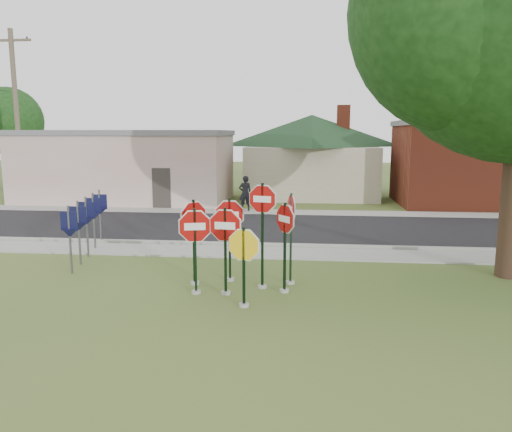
# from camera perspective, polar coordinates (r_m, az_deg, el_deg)

# --- Properties ---
(ground) EXTENTS (120.00, 120.00, 0.00)m
(ground) POSITION_cam_1_polar(r_m,az_deg,el_deg) (11.76, -3.18, -10.62)
(ground) COLOR #3B5821
(ground) RESTS_ON ground
(sidewalk_near) EXTENTS (60.00, 1.60, 0.06)m
(sidewalk_near) POSITION_cam_1_polar(r_m,az_deg,el_deg) (16.98, -0.26, -4.19)
(sidewalk_near) COLOR gray
(sidewalk_near) RESTS_ON ground
(road) EXTENTS (60.00, 7.00, 0.04)m
(road) POSITION_cam_1_polar(r_m,az_deg,el_deg) (21.36, 1.04, -1.38)
(road) COLOR black
(road) RESTS_ON ground
(sidewalk_far) EXTENTS (60.00, 1.60, 0.06)m
(sidewalk_far) POSITION_cam_1_polar(r_m,az_deg,el_deg) (25.58, 1.86, 0.44)
(sidewalk_far) COLOR gray
(sidewalk_far) RESTS_ON ground
(curb) EXTENTS (60.00, 0.20, 0.14)m
(curb) POSITION_cam_1_polar(r_m,az_deg,el_deg) (17.94, 0.09, -3.31)
(curb) COLOR gray
(curb) RESTS_ON ground
(stop_sign_center) EXTENTS (1.13, 0.24, 2.34)m
(stop_sign_center) POSITION_cam_1_polar(r_m,az_deg,el_deg) (12.44, -3.53, -2.63)
(stop_sign_center) COLOR gray
(stop_sign_center) RESTS_ON ground
(stop_sign_yellow) EXTENTS (1.03, 0.25, 2.01)m
(stop_sign_yellow) POSITION_cam_1_polar(r_m,az_deg,el_deg) (11.59, -1.41, -4.84)
(stop_sign_yellow) COLOR gray
(stop_sign_yellow) RESTS_ON ground
(stop_sign_left) EXTENTS (1.11, 0.27, 2.31)m
(stop_sign_left) POSITION_cam_1_polar(r_m,az_deg,el_deg) (12.58, -6.97, -2.66)
(stop_sign_left) COLOR gray
(stop_sign_left) RESTS_ON ground
(stop_sign_right) EXTENTS (0.63, 0.82, 2.42)m
(stop_sign_right) POSITION_cam_1_polar(r_m,az_deg,el_deg) (12.60, 3.32, -2.27)
(stop_sign_right) COLOR gray
(stop_sign_right) RESTS_ON ground
(stop_sign_back_right) EXTENTS (1.00, 0.24, 2.88)m
(stop_sign_back_right) POSITION_cam_1_polar(r_m,az_deg,el_deg) (12.87, 0.74, -0.54)
(stop_sign_back_right) COLOR gray
(stop_sign_back_right) RESTS_ON ground
(stop_sign_back_left) EXTENTS (1.09, 0.24, 2.40)m
(stop_sign_back_left) POSITION_cam_1_polar(r_m,az_deg,el_deg) (13.59, -3.03, -1.42)
(stop_sign_back_left) COLOR gray
(stop_sign_back_left) RESTS_ON ground
(stop_sign_far_right) EXTENTS (0.29, 0.98, 2.57)m
(stop_sign_far_right) POSITION_cam_1_polar(r_m,az_deg,el_deg) (13.29, 4.01, -1.20)
(stop_sign_far_right) COLOR gray
(stop_sign_far_right) RESTS_ON ground
(stop_sign_far_left) EXTENTS (0.75, 0.88, 2.43)m
(stop_sign_far_left) POSITION_cam_1_polar(r_m,az_deg,el_deg) (13.33, -7.12, -1.59)
(stop_sign_far_left) COLOR gray
(stop_sign_far_left) RESTS_ON ground
(route_sign_row) EXTENTS (1.43, 4.63, 2.00)m
(route_sign_row) POSITION_cam_1_polar(r_m,az_deg,el_deg) (17.22, -18.80, -0.45)
(route_sign_row) COLOR #59595E
(route_sign_row) RESTS_ON ground
(building_stucco) EXTENTS (12.20, 6.20, 4.20)m
(building_stucco) POSITION_cam_1_polar(r_m,az_deg,el_deg) (30.90, -14.58, 5.65)
(building_stucco) COLOR beige
(building_stucco) RESTS_ON ground
(building_house) EXTENTS (11.60, 11.60, 6.20)m
(building_house) POSITION_cam_1_polar(r_m,az_deg,el_deg) (32.91, 6.38, 8.72)
(building_house) COLOR #B3AA8E
(building_house) RESTS_ON ground
(building_brick) EXTENTS (10.20, 6.20, 4.75)m
(building_brick) POSITION_cam_1_polar(r_m,az_deg,el_deg) (31.18, 25.17, 5.57)
(building_brick) COLOR maroon
(building_brick) RESTS_ON ground
(utility_pole_near) EXTENTS (2.20, 0.26, 9.50)m
(utility_pole_near) POSITION_cam_1_polar(r_m,az_deg,el_deg) (30.51, -25.67, 10.29)
(utility_pole_near) COLOR #4C4133
(utility_pole_near) RESTS_ON ground
(bg_tree_left) EXTENTS (4.90, 4.90, 7.35)m
(bg_tree_left) POSITION_cam_1_polar(r_m,az_deg,el_deg) (41.15, -26.45, 9.66)
(bg_tree_left) COLOR black
(bg_tree_left) RESTS_ON ground
(pedestrian) EXTENTS (0.76, 0.61, 1.82)m
(pedestrian) POSITION_cam_1_polar(r_m,az_deg,el_deg) (25.74, -1.25, 2.61)
(pedestrian) COLOR black
(pedestrian) RESTS_ON sidewalk_far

